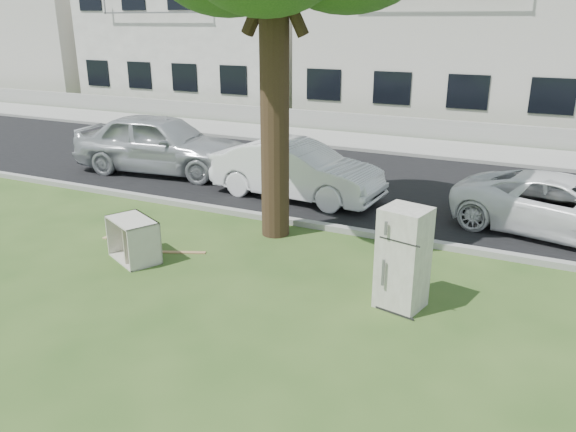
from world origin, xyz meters
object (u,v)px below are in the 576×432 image
at_px(fridge, 403,258).
at_px(car_right, 565,207).
at_px(car_center, 296,170).
at_px(cabinet, 134,239).
at_px(car_left, 161,143).

distance_m(fridge, car_right, 4.73).
bearing_deg(fridge, car_center, 143.85).
bearing_deg(cabinet, car_right, 60.04).
height_order(fridge, car_left, car_left).
distance_m(cabinet, car_right, 8.19).
bearing_deg(car_center, cabinet, 171.19).
xyz_separation_m(fridge, car_right, (2.12, 4.22, -0.18)).
distance_m(cabinet, car_center, 4.69).
distance_m(car_center, car_left, 4.39).
height_order(car_center, car_left, car_left).
xyz_separation_m(cabinet, car_left, (-3.30, 5.11, 0.44)).
height_order(cabinet, car_center, car_center).
bearing_deg(cabinet, car_left, 149.03).
bearing_deg(car_left, cabinet, -153.96).
relative_size(car_right, car_left, 0.87).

